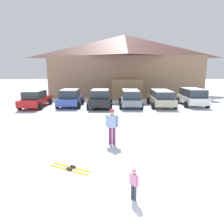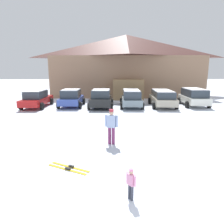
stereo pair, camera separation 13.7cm
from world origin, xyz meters
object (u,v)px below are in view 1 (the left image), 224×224
parked_blue_hatchback (70,98)px  parked_white_suv (192,96)px  skier_adult_in_blue_parka (112,125)px  pair_of_skis (70,168)px  parked_beige_suv (161,98)px  parked_red_sedan (35,99)px  parked_grey_wagon (130,98)px  ski_lodge (124,65)px  parked_black_sedan (100,98)px  skier_child_in_pink_snowsuit (134,182)px

parked_blue_hatchback → parked_white_suv: size_ratio=0.97×
parked_blue_hatchback → skier_adult_in_blue_parka: bearing=-70.7°
pair_of_skis → parked_blue_hatchback: bearing=99.0°
parked_beige_suv → parked_red_sedan: bearing=179.8°
parked_grey_wagon → pair_of_skis: bearing=-106.9°
ski_lodge → parked_blue_hatchback: size_ratio=5.06×
skier_adult_in_blue_parka → pair_of_skis: bearing=-123.4°
ski_lodge → parked_white_suv: ski_lodge is taller
parked_white_suv → pair_of_skis: (-9.97, -12.70, -0.90)m
parked_white_suv → pair_of_skis: parked_white_suv is taller
parked_blue_hatchback → parked_white_suv: parked_white_suv is taller
skier_adult_in_blue_parka → pair_of_skis: skier_adult_in_blue_parka is taller
parked_white_suv → pair_of_skis: bearing=-128.1°
pair_of_skis → skier_adult_in_blue_parka: bearing=56.6°
parked_black_sedan → parked_beige_suv: 5.91m
parked_beige_suv → parked_white_suv: size_ratio=1.17×
skier_child_in_pink_snowsuit → pair_of_skis: skier_child_in_pink_snowsuit is taller
parked_grey_wagon → parked_white_suv: size_ratio=1.04×
parked_white_suv → skier_adult_in_blue_parka: parked_white_suv is taller
parked_blue_hatchback → skier_child_in_pink_snowsuit: (4.01, -14.52, -0.33)m
skier_child_in_pink_snowsuit → pair_of_skis: size_ratio=0.56×
parked_red_sedan → ski_lodge: bearing=48.0°
parked_beige_suv → skier_child_in_pink_snowsuit: 15.00m
parked_blue_hatchback → parked_grey_wagon: (5.77, -0.41, 0.05)m
parked_beige_suv → parked_blue_hatchback: bearing=178.0°
ski_lodge → parked_beige_suv: ski_lodge is taller
parked_grey_wagon → skier_adult_in_blue_parka: bearing=-102.3°
parked_beige_suv → skier_adult_in_blue_parka: 11.28m
ski_lodge → parked_red_sedan: size_ratio=4.32×
ski_lodge → skier_child_in_pink_snowsuit: bearing=-95.2°
skier_child_in_pink_snowsuit → parked_white_suv: bearing=61.2°
parked_red_sedan → skier_child_in_pink_snowsuit: parked_red_sedan is taller
pair_of_skis → parked_grey_wagon: bearing=73.1°
parked_blue_hatchback → parked_grey_wagon: 5.79m
parked_black_sedan → parked_white_suv: parked_white_suv is taller
ski_lodge → parked_blue_hatchback: ski_lodge is taller
parked_grey_wagon → skier_child_in_pink_snowsuit: bearing=-97.1°
parked_beige_suv → skier_child_in_pink_snowsuit: bearing=-108.6°
skier_child_in_pink_snowsuit → ski_lodge: bearing=84.8°
pair_of_skis → skier_child_in_pink_snowsuit: bearing=-42.1°
skier_adult_in_blue_parka → skier_child_in_pink_snowsuit: bearing=-84.5°
skier_adult_in_blue_parka → parked_white_suv: bearing=50.8°
parked_red_sedan → parked_grey_wagon: size_ratio=1.09×
parked_black_sedan → pair_of_skis: parked_black_sedan is taller
skier_child_in_pink_snowsuit → parked_red_sedan: bearing=117.0°
parked_blue_hatchback → pair_of_skis: parked_blue_hatchback is taller
ski_lodge → pair_of_skis: ski_lodge is taller
skier_child_in_pink_snowsuit → parked_beige_suv: bearing=71.4°
parked_grey_wagon → pair_of_skis: 12.90m
parked_black_sedan → parked_white_suv: bearing=3.6°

